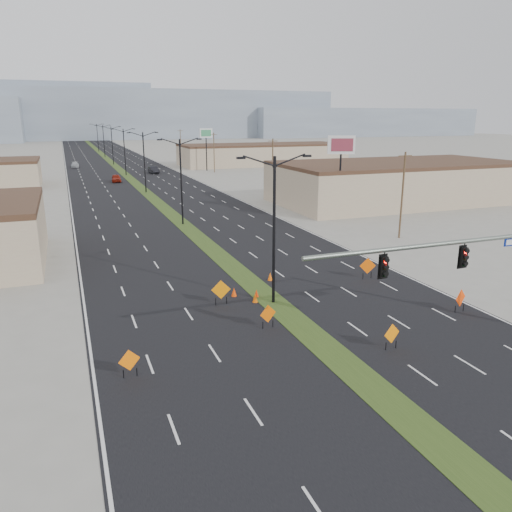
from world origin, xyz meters
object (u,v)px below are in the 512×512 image
object	(u,v)px
signal_mast	(489,262)
pole_sign_east_near	(341,151)
car_left	(116,178)
construction_sign_5	(368,267)
construction_sign_2	(221,290)
construction_sign_3	(392,335)
pole_sign_east_far	(206,136)
streetlight_3	(124,150)
construction_sign_1	(268,315)
streetlight_4	(112,144)
car_mid	(154,170)
construction_sign_0	(129,361)
streetlight_1	(181,179)
car_far	(75,165)
construction_sign_4	(460,299)
cone_1	(255,298)
streetlight_2	(144,160)
cone_3	(234,292)
streetlight_0	(274,226)
streetlight_5	(104,140)
cone_2	(270,276)

from	to	relation	value
signal_mast	pole_sign_east_near	xyz separation A→B (m)	(10.81, 34.76, 3.62)
car_left	construction_sign_5	distance (m)	71.48
construction_sign_2	construction_sign_3	size ratio (longest dim) A/B	1.17
construction_sign_5	pole_sign_east_far	distance (m)	86.00
streetlight_3	construction_sign_5	world-z (taller)	streetlight_3
car_left	construction_sign_1	xyz separation A→B (m)	(1.24, -76.52, 0.14)
streetlight_4	car_mid	size ratio (longest dim) A/B	2.11
streetlight_4	construction_sign_0	size ratio (longest dim) A/B	6.77
streetlight_1	streetlight_4	xyz separation A→B (m)	(0.00, 84.00, 0.00)
streetlight_1	construction_sign_5	bearing A→B (deg)	-70.76
car_far	construction_sign_4	bearing A→B (deg)	-77.00
streetlight_1	car_left	size ratio (longest dim) A/B	2.30
streetlight_1	cone_1	size ratio (longest dim) A/B	15.62
car_left	car_mid	size ratio (longest dim) A/B	0.92
streetlight_2	cone_3	size ratio (longest dim) A/B	15.13
car_far	pole_sign_east_near	xyz separation A→B (m)	(29.38, -82.12, 7.75)
streetlight_4	construction_sign_2	size ratio (longest dim) A/B	5.67
streetlight_4	cone_3	distance (m)	110.01
streetlight_0	construction_sign_0	world-z (taller)	streetlight_0
cone_1	cone_3	size ratio (longest dim) A/B	0.97
streetlight_4	streetlight_0	bearing A→B (deg)	-90.00
construction_sign_3	cone_3	world-z (taller)	construction_sign_3
streetlight_5	cone_1	xyz separation A→B (m)	(-1.18, -139.54, -5.10)
streetlight_5	streetlight_4	bearing A→B (deg)	-90.00
cone_2	construction_sign_5	bearing A→B (deg)	-17.76
construction_sign_0	construction_sign_4	world-z (taller)	construction_sign_4
cone_1	pole_sign_east_near	size ratio (longest dim) A/B	0.06
streetlight_0	streetlight_1	distance (m)	28.00
construction_sign_2	car_mid	bearing A→B (deg)	92.17
construction_sign_0	pole_sign_east_near	world-z (taller)	pole_sign_east_near
streetlight_3	car_left	bearing A→B (deg)	-105.87
streetlight_0	car_left	size ratio (longest dim) A/B	2.30
streetlight_3	construction_sign_1	distance (m)	88.04
signal_mast	streetlight_2	world-z (taller)	streetlight_2
construction_sign_4	construction_sign_5	world-z (taller)	construction_sign_5
construction_sign_0	signal_mast	bearing A→B (deg)	-22.66
streetlight_0	construction_sign_3	bearing A→B (deg)	-70.01
cone_1	cone_3	world-z (taller)	cone_3
streetlight_5	streetlight_2	bearing A→B (deg)	-90.00
streetlight_2	signal_mast	bearing A→B (deg)	-82.61
construction_sign_5	construction_sign_4	bearing A→B (deg)	-61.89
construction_sign_2	cone_2	distance (m)	6.38
signal_mast	construction_sign_2	bearing A→B (deg)	138.00
construction_sign_2	construction_sign_3	distance (m)	11.97
construction_sign_3	construction_sign_5	xyz separation A→B (m)	(5.73, 11.20, 0.13)
signal_mast	streetlight_0	size ratio (longest dim) A/B	1.63
signal_mast	construction_sign_2	world-z (taller)	signal_mast
pole_sign_east_near	streetlight_4	bearing A→B (deg)	125.64
car_far	streetlight_2	bearing A→B (deg)	-76.32
cone_3	streetlight_2	bearing A→B (deg)	87.71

